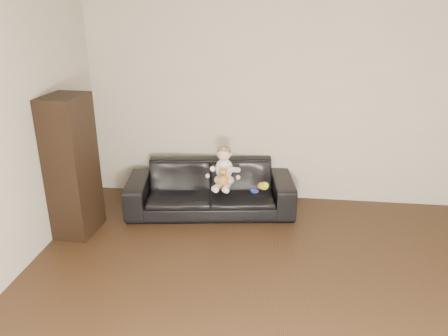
# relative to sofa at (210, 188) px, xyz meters

# --- Properties ---
(wall_back) EXTENTS (5.00, 0.00, 5.00)m
(wall_back) POSITION_rel_sofa_xyz_m (0.87, 0.50, 1.00)
(wall_back) COLOR #BEB4A0
(wall_back) RESTS_ON ground
(sofa) EXTENTS (2.13, 1.07, 0.60)m
(sofa) POSITION_rel_sofa_xyz_m (0.00, 0.00, 0.00)
(sofa) COLOR black
(sofa) RESTS_ON floor
(cabinet) EXTENTS (0.42, 0.56, 1.57)m
(cabinet) POSITION_rel_sofa_xyz_m (-1.42, -0.70, 0.49)
(cabinet) COLOR black
(cabinet) RESTS_ON floor
(shelf_item) EXTENTS (0.19, 0.26, 0.28)m
(shelf_item) POSITION_rel_sofa_xyz_m (-1.40, -0.70, 0.84)
(shelf_item) COLOR silver
(shelf_item) RESTS_ON cabinet
(baby) EXTENTS (0.36, 0.43, 0.48)m
(baby) POSITION_rel_sofa_xyz_m (0.18, -0.11, 0.31)
(baby) COLOR beige
(baby) RESTS_ON sofa
(teddy_bear) EXTENTS (0.13, 0.13, 0.22)m
(teddy_bear) POSITION_rel_sofa_xyz_m (0.19, -0.26, 0.26)
(teddy_bear) COLOR #AF7A32
(teddy_bear) RESTS_ON sofa
(toy_green) EXTENTS (0.12, 0.14, 0.09)m
(toy_green) POSITION_rel_sofa_xyz_m (0.67, -0.17, 0.14)
(toy_green) COLOR #C0DE1A
(toy_green) RESTS_ON sofa
(toy_rattle) EXTENTS (0.09, 0.09, 0.07)m
(toy_rattle) POSITION_rel_sofa_xyz_m (0.63, -0.16, 0.13)
(toy_rattle) COLOR #E8441B
(toy_rattle) RESTS_ON sofa
(toy_blue_disc) EXTENTS (0.10, 0.10, 0.01)m
(toy_blue_disc) POSITION_rel_sofa_xyz_m (0.56, -0.25, 0.10)
(toy_blue_disc) COLOR #1A2CD2
(toy_blue_disc) RESTS_ON sofa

